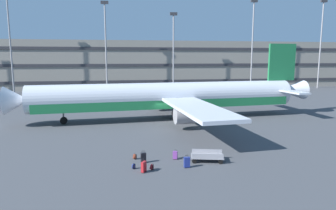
{
  "coord_description": "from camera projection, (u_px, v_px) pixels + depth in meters",
  "views": [
    {
      "loc": [
        -5.94,
        -38.31,
        8.26
      ],
      "look_at": [
        -0.38,
        -5.13,
        3.0
      ],
      "focal_mm": 32.22,
      "sensor_mm": 36.0,
      "label": 1
    }
  ],
  "objects": [
    {
      "name": "ground_plane",
      "position": [
        164.0,
        122.0,
        39.58
      ],
      "size": [
        600.0,
        600.0,
        0.0
      ],
      "primitive_type": "plane",
      "color": "#424449"
    },
    {
      "name": "terminal_structure",
      "position": [
        138.0,
        64.0,
        86.5
      ],
      "size": [
        170.46,
        15.53,
        12.83
      ],
      "color": "gray",
      "rests_on": "ground_plane"
    },
    {
      "name": "airliner",
      "position": [
        171.0,
        97.0,
        40.87
      ],
      "size": [
        41.5,
        33.71,
        10.31
      ],
      "color": "silver",
      "rests_on": "ground_plane"
    },
    {
      "name": "light_mast_left",
      "position": [
        10.0,
        35.0,
        68.67
      ],
      "size": [
        1.8,
        0.5,
        23.61
      ],
      "color": "gray",
      "rests_on": "ground_plane"
    },
    {
      "name": "light_mast_center_left",
      "position": [
        106.0,
        40.0,
        72.34
      ],
      "size": [
        1.8,
        0.5,
        21.58
      ],
      "color": "gray",
      "rests_on": "ground_plane"
    },
    {
      "name": "light_mast_center_right",
      "position": [
        173.0,
        46.0,
        75.23
      ],
      "size": [
        1.8,
        0.5,
        19.35
      ],
      "color": "gray",
      "rests_on": "ground_plane"
    },
    {
      "name": "light_mast_right",
      "position": [
        253.0,
        39.0,
        78.35
      ],
      "size": [
        1.8,
        0.5,
        23.08
      ],
      "color": "gray",
      "rests_on": "ground_plane"
    },
    {
      "name": "light_mast_far_right",
      "position": [
        321.0,
        38.0,
        81.53
      ],
      "size": [
        1.8,
        0.5,
        23.64
      ],
      "color": "gray",
      "rests_on": "ground_plane"
    },
    {
      "name": "suitcase_scuffed",
      "position": [
        175.0,
        155.0,
        24.78
      ],
      "size": [
        0.44,
        0.4,
        0.77
      ],
      "color": "#72388C",
      "rests_on": "ground_plane"
    },
    {
      "name": "suitcase_upright",
      "position": [
        143.0,
        158.0,
        23.92
      ],
      "size": [
        0.43,
        0.31,
        0.96
      ],
      "color": "black",
      "rests_on": "ground_plane"
    },
    {
      "name": "suitcase_large",
      "position": [
        187.0,
        162.0,
        22.86
      ],
      "size": [
        0.45,
        0.26,
        0.96
      ],
      "color": "navy",
      "rests_on": "ground_plane"
    },
    {
      "name": "suitcase_red",
      "position": [
        144.0,
        167.0,
        21.93
      ],
      "size": [
        0.44,
        0.5,
        1.03
      ],
      "color": "#B21E23",
      "rests_on": "ground_plane"
    },
    {
      "name": "backpack_teal",
      "position": [
        135.0,
        157.0,
        24.78
      ],
      "size": [
        0.4,
        0.42,
        0.51
      ],
      "color": "#592619",
      "rests_on": "ground_plane"
    },
    {
      "name": "backpack_orange",
      "position": [
        152.0,
        167.0,
        22.44
      ],
      "size": [
        0.37,
        0.38,
        0.5
      ],
      "color": "maroon",
      "rests_on": "ground_plane"
    },
    {
      "name": "backpack_laid_flat",
      "position": [
        133.0,
        166.0,
        22.63
      ],
      "size": [
        0.38,
        0.36,
        0.48
      ],
      "color": "navy",
      "rests_on": "ground_plane"
    },
    {
      "name": "baggage_cart",
      "position": [
        207.0,
        156.0,
        24.27
      ],
      "size": [
        3.37,
        1.88,
        0.82
      ],
      "color": "gray",
      "rests_on": "ground_plane"
    }
  ]
}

